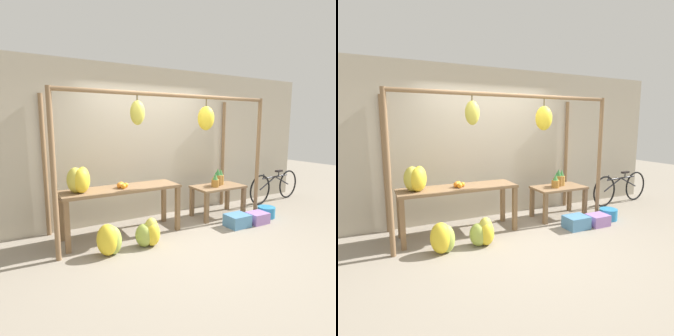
{
  "view_description": "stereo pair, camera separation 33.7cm",
  "coord_description": "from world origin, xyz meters",
  "views": [
    {
      "loc": [
        -2.24,
        -3.39,
        1.77
      ],
      "look_at": [
        0.08,
        0.73,
        1.03
      ],
      "focal_mm": 30.0,
      "sensor_mm": 36.0,
      "label": 1
    },
    {
      "loc": [
        -1.94,
        -3.54,
        1.77
      ],
      "look_at": [
        0.08,
        0.73,
        1.03
      ],
      "focal_mm": 30.0,
      "sensor_mm": 36.0,
      "label": 2
    }
  ],
  "objects": [
    {
      "name": "ground_plane",
      "position": [
        0.0,
        0.0,
        0.0
      ],
      "size": [
        20.0,
        20.0,
        0.0
      ],
      "primitive_type": "plane",
      "color": "gray"
    },
    {
      "name": "shop_wall_back",
      "position": [
        0.0,
        1.41,
        1.4
      ],
      "size": [
        8.0,
        0.08,
        2.8
      ],
      "color": "#B2A893",
      "rests_on": "ground_plane"
    },
    {
      "name": "stall_awning",
      "position": [
        0.07,
        0.56,
        1.58
      ],
      "size": [
        3.66,
        1.14,
        2.23
      ],
      "color": "brown",
      "rests_on": "ground_plane"
    },
    {
      "name": "display_table_main",
      "position": [
        -0.76,
        0.73,
        0.66
      ],
      "size": [
        1.87,
        0.58,
        0.78
      ],
      "color": "brown",
      "rests_on": "ground_plane"
    },
    {
      "name": "display_table_side",
      "position": [
        1.2,
        0.74,
        0.48
      ],
      "size": [
        0.99,
        0.57,
        0.6
      ],
      "color": "brown",
      "rests_on": "ground_plane"
    },
    {
      "name": "banana_pile_on_table",
      "position": [
        -1.4,
        0.74,
        0.95
      ],
      "size": [
        0.39,
        0.42,
        0.38
      ],
      "color": "gold",
      "rests_on": "display_table_main"
    },
    {
      "name": "orange_pile",
      "position": [
        -0.76,
        0.7,
        0.82
      ],
      "size": [
        0.19,
        0.21,
        0.09
      ],
      "color": "orange",
      "rests_on": "display_table_main"
    },
    {
      "name": "pineapple_cluster",
      "position": [
        1.19,
        0.76,
        0.72
      ],
      "size": [
        0.36,
        0.25,
        0.33
      ],
      "color": "#B27F38",
      "rests_on": "display_table_side"
    },
    {
      "name": "banana_pile_ground_left",
      "position": [
        -1.16,
        0.15,
        0.21
      ],
      "size": [
        0.42,
        0.39,
        0.44
      ],
      "color": "#9EB247",
      "rests_on": "ground_plane"
    },
    {
      "name": "banana_pile_ground_right",
      "position": [
        -0.55,
        0.15,
        0.18
      ],
      "size": [
        0.43,
        0.36,
        0.42
      ],
      "color": "gold",
      "rests_on": "ground_plane"
    },
    {
      "name": "fruit_crate_white",
      "position": [
        1.12,
        0.1,
        0.11
      ],
      "size": [
        0.39,
        0.32,
        0.22
      ],
      "color": "#4C84B2",
      "rests_on": "ground_plane"
    },
    {
      "name": "blue_bucket",
      "position": [
        1.96,
        0.2,
        0.1
      ],
      "size": [
        0.33,
        0.33,
        0.2
      ],
      "color": "teal",
      "rests_on": "ground_plane"
    },
    {
      "name": "parked_bicycle",
      "position": [
        3.02,
        0.92,
        0.35
      ],
      "size": [
        1.73,
        0.2,
        0.72
      ],
      "color": "black",
      "rests_on": "ground_plane"
    },
    {
      "name": "fruit_crate_purple",
      "position": [
        1.56,
        0.06,
        0.1
      ],
      "size": [
        0.35,
        0.29,
        0.19
      ],
      "color": "#9970B7",
      "rests_on": "ground_plane"
    }
  ]
}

